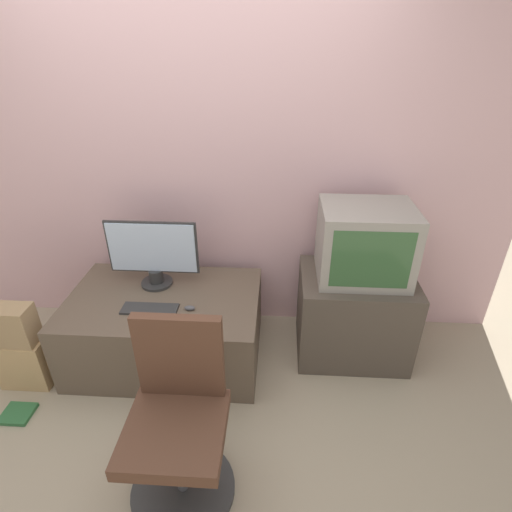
{
  "coord_description": "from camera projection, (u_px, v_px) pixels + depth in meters",
  "views": [
    {
      "loc": [
        0.55,
        -1.32,
        2.01
      ],
      "look_at": [
        0.41,
        0.96,
        0.75
      ],
      "focal_mm": 28.0,
      "sensor_mm": 36.0,
      "label": 1
    }
  ],
  "objects": [
    {
      "name": "ground_plane",
      "position": [
        169.0,
        460.0,
        2.16
      ],
      "size": [
        12.0,
        12.0,
        0.0
      ],
      "primitive_type": "plane",
      "color": "tan"
    },
    {
      "name": "wall_back",
      "position": [
        198.0,
        156.0,
        2.68
      ],
      "size": [
        4.4,
        0.05,
        2.6
      ],
      "color": "beige",
      "rests_on": "ground_plane"
    },
    {
      "name": "desk",
      "position": [
        167.0,
        327.0,
        2.75
      ],
      "size": [
        1.26,
        0.82,
        0.5
      ],
      "color": "brown",
      "rests_on": "ground_plane"
    },
    {
      "name": "side_stand",
      "position": [
        353.0,
        315.0,
        2.77
      ],
      "size": [
        0.75,
        0.55,
        0.62
      ],
      "color": "#4C4238",
      "rests_on": "ground_plane"
    },
    {
      "name": "main_monitor",
      "position": [
        153.0,
        253.0,
        2.66
      ],
      "size": [
        0.61,
        0.21,
        0.47
      ],
      "color": "#2D2D2D",
      "rests_on": "desk"
    },
    {
      "name": "keyboard",
      "position": [
        150.0,
        309.0,
        2.51
      ],
      "size": [
        0.35,
        0.12,
        0.01
      ],
      "color": "#2D2D2D",
      "rests_on": "desk"
    },
    {
      "name": "mouse",
      "position": [
        190.0,
        308.0,
        2.5
      ],
      "size": [
        0.07,
        0.04,
        0.03
      ],
      "color": "#4C4C51",
      "rests_on": "desk"
    },
    {
      "name": "crt_tv",
      "position": [
        365.0,
        243.0,
        2.52
      ],
      "size": [
        0.57,
        0.46,
        0.48
      ],
      "color": "gray",
      "rests_on": "side_stand"
    },
    {
      "name": "office_chair",
      "position": [
        179.0,
        426.0,
        1.86
      ],
      "size": [
        0.52,
        0.52,
        0.94
      ],
      "color": "#333333",
      "rests_on": "ground_plane"
    },
    {
      "name": "cardboard_box_lower",
      "position": [
        25.0,
        362.0,
        2.56
      ],
      "size": [
        0.32,
        0.16,
        0.34
      ],
      "color": "tan",
      "rests_on": "ground_plane"
    },
    {
      "name": "cardboard_box_upper",
      "position": [
        11.0,
        325.0,
        2.42
      ],
      "size": [
        0.28,
        0.15,
        0.26
      ],
      "color": "#A3845B",
      "rests_on": "cardboard_box_lower"
    },
    {
      "name": "book",
      "position": [
        18.0,
        414.0,
        2.41
      ],
      "size": [
        0.18,
        0.16,
        0.02
      ],
      "color": "#2D6638",
      "rests_on": "ground_plane"
    }
  ]
}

